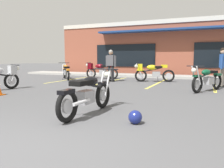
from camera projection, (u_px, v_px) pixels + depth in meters
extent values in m
plane|color=#515154|center=(123.00, 100.00, 6.66)|extent=(80.00, 80.00, 0.00)
cube|color=#A8A59E|center=(170.00, 76.00, 14.55)|extent=(22.00, 1.80, 0.14)
cube|color=brown|center=(179.00, 49.00, 18.13)|extent=(18.38, 5.04, 3.99)
cube|color=beige|center=(175.00, 21.00, 15.59)|extent=(18.38, 0.06, 0.30)
cube|color=black|center=(125.00, 56.00, 17.29)|extent=(4.71, 0.06, 1.70)
cube|color=navy|center=(174.00, 29.00, 15.28)|extent=(11.03, 0.90, 0.12)
cube|color=#DBCC4C|center=(71.00, 79.00, 13.27)|extent=(0.12, 4.80, 0.01)
cube|color=#DBCC4C|center=(111.00, 81.00, 12.27)|extent=(0.12, 4.80, 0.01)
cube|color=#DBCC4C|center=(158.00, 83.00, 11.27)|extent=(0.12, 4.80, 0.01)
cube|color=#DBCC4C|center=(214.00, 85.00, 10.27)|extent=(0.12, 4.80, 0.01)
torus|color=black|center=(67.00, 106.00, 4.30)|extent=(0.13, 0.64, 0.64)
cylinder|color=#B7B7BC|center=(67.00, 106.00, 4.30)|extent=(0.07, 0.29, 0.29)
torus|color=black|center=(103.00, 95.00, 5.58)|extent=(0.13, 0.64, 0.64)
cylinder|color=#B7B7BC|center=(103.00, 95.00, 5.58)|extent=(0.07, 0.29, 0.29)
cylinder|color=silver|center=(102.00, 82.00, 5.68)|extent=(0.06, 0.33, 0.66)
cylinder|color=silver|center=(108.00, 82.00, 5.60)|extent=(0.06, 0.33, 0.66)
cylinder|color=black|center=(106.00, 69.00, 5.67)|extent=(0.66, 0.06, 0.03)
sphere|color=silver|center=(108.00, 74.00, 5.76)|extent=(0.18, 0.18, 0.17)
cube|color=black|center=(104.00, 83.00, 5.59)|extent=(0.16, 0.37, 0.06)
cube|color=#9E9EA3|center=(85.00, 97.00, 4.86)|extent=(0.26, 0.41, 0.28)
cylinder|color=silver|center=(81.00, 102.00, 4.47)|extent=(0.09, 0.55, 0.07)
cylinder|color=black|center=(90.00, 85.00, 5.01)|extent=(0.10, 0.94, 0.26)
ellipsoid|color=black|center=(91.00, 81.00, 5.02)|extent=(0.28, 0.49, 0.22)
cube|color=black|center=(82.00, 83.00, 4.70)|extent=(0.30, 0.53, 0.10)
cube|color=black|center=(66.00, 92.00, 4.25)|extent=(0.18, 0.37, 0.08)
cylinder|color=black|center=(77.00, 109.00, 4.90)|extent=(0.14, 0.03, 0.29)
torus|color=black|center=(12.00, 81.00, 9.10)|extent=(0.27, 0.64, 0.64)
cylinder|color=#B7B7BC|center=(12.00, 81.00, 9.10)|extent=(0.13, 0.29, 0.29)
cylinder|color=silver|center=(12.00, 73.00, 9.20)|extent=(0.13, 0.32, 0.66)
cylinder|color=silver|center=(15.00, 73.00, 9.09)|extent=(0.13, 0.32, 0.66)
cylinder|color=black|center=(15.00, 65.00, 9.17)|extent=(0.64, 0.21, 0.03)
sphere|color=silver|center=(17.00, 68.00, 9.25)|extent=(0.21, 0.21, 0.17)
cube|color=silver|center=(12.00, 74.00, 9.10)|extent=(0.23, 0.38, 0.06)
cube|color=silver|center=(12.00, 70.00, 9.09)|extent=(0.33, 0.31, 0.36)
torus|color=black|center=(169.00, 76.00, 11.81)|extent=(0.64, 0.29, 0.64)
cylinder|color=#B7B7BC|center=(169.00, 76.00, 11.81)|extent=(0.29, 0.14, 0.29)
torus|color=black|center=(141.00, 76.00, 11.96)|extent=(0.64, 0.29, 0.64)
cylinder|color=#B7B7BC|center=(141.00, 76.00, 11.96)|extent=(0.29, 0.14, 0.29)
cylinder|color=silver|center=(139.00, 70.00, 11.85)|extent=(0.32, 0.14, 0.66)
cylinder|color=silver|center=(139.00, 69.00, 12.03)|extent=(0.32, 0.14, 0.66)
cylinder|color=black|center=(138.00, 63.00, 11.91)|extent=(0.23, 0.64, 0.03)
sphere|color=silver|center=(136.00, 66.00, 11.93)|extent=(0.21, 0.21, 0.17)
cube|color=yellow|center=(140.00, 70.00, 11.93)|extent=(0.39, 0.24, 0.06)
cube|color=#9E9EA3|center=(156.00, 74.00, 11.87)|extent=(0.45, 0.35, 0.28)
cylinder|color=silver|center=(163.00, 75.00, 11.98)|extent=(0.55, 0.23, 0.07)
cylinder|color=black|center=(152.00, 70.00, 11.86)|extent=(0.92, 0.34, 0.26)
ellipsoid|color=yellow|center=(152.00, 67.00, 11.86)|extent=(0.59, 0.44, 0.26)
cube|color=yellow|center=(140.00, 67.00, 11.92)|extent=(0.31, 0.34, 0.36)
cube|color=black|center=(158.00, 67.00, 11.82)|extent=(0.45, 0.35, 0.10)
cube|color=yellow|center=(164.00, 66.00, 11.78)|extent=(0.36, 0.29, 0.16)
cylinder|color=black|center=(158.00, 79.00, 11.72)|extent=(0.06, 0.14, 0.29)
torus|color=black|center=(113.00, 74.00, 13.42)|extent=(0.64, 0.13, 0.64)
cylinder|color=#B7B7BC|center=(113.00, 74.00, 13.42)|extent=(0.29, 0.07, 0.29)
torus|color=black|center=(91.00, 73.00, 13.92)|extent=(0.64, 0.13, 0.64)
cylinder|color=#B7B7BC|center=(91.00, 73.00, 13.92)|extent=(0.29, 0.07, 0.29)
cylinder|color=silver|center=(89.00, 68.00, 13.84)|extent=(0.33, 0.06, 0.66)
cylinder|color=silver|center=(90.00, 68.00, 14.00)|extent=(0.33, 0.06, 0.66)
cylinder|color=black|center=(88.00, 63.00, 13.91)|extent=(0.06, 0.66, 0.03)
sphere|color=silver|center=(87.00, 65.00, 13.96)|extent=(0.18, 0.18, 0.17)
cube|color=maroon|center=(90.00, 68.00, 13.90)|extent=(0.37, 0.16, 0.06)
cube|color=#9E9EA3|center=(103.00, 72.00, 13.63)|extent=(0.41, 0.26, 0.28)
cylinder|color=silver|center=(110.00, 73.00, 13.64)|extent=(0.55, 0.10, 0.07)
cylinder|color=black|center=(100.00, 68.00, 13.68)|extent=(0.94, 0.10, 0.26)
ellipsoid|color=maroon|center=(99.00, 66.00, 13.68)|extent=(0.53, 0.32, 0.26)
cube|color=maroon|center=(90.00, 66.00, 13.89)|extent=(0.25, 0.29, 0.36)
cube|color=black|center=(105.00, 66.00, 13.55)|extent=(0.41, 0.26, 0.10)
cube|color=maroon|center=(109.00, 65.00, 13.45)|extent=(0.33, 0.21, 0.16)
cylinder|color=black|center=(103.00, 77.00, 13.47)|extent=(0.03, 0.14, 0.29)
torus|color=black|center=(68.00, 75.00, 12.55)|extent=(0.50, 0.54, 0.64)
cylinder|color=#B7B7BC|center=(68.00, 75.00, 12.55)|extent=(0.24, 0.25, 0.29)
torus|color=black|center=(65.00, 73.00, 13.90)|extent=(0.50, 0.54, 0.64)
cylinder|color=#B7B7BC|center=(65.00, 73.00, 13.90)|extent=(0.24, 0.25, 0.29)
cylinder|color=silver|center=(63.00, 68.00, 13.93)|extent=(0.25, 0.27, 0.66)
cylinder|color=silver|center=(66.00, 68.00, 13.99)|extent=(0.25, 0.27, 0.66)
cylinder|color=black|center=(64.00, 63.00, 13.99)|extent=(0.51, 0.47, 0.03)
sphere|color=silver|center=(64.00, 65.00, 14.09)|extent=(0.24, 0.24, 0.17)
cube|color=orange|center=(64.00, 68.00, 13.90)|extent=(0.35, 0.36, 0.06)
cube|color=#9E9EA3|center=(66.00, 73.00, 13.14)|extent=(0.45, 0.46, 0.28)
cylinder|color=silver|center=(70.00, 74.00, 12.84)|extent=(0.42, 0.45, 0.07)
cylinder|color=black|center=(66.00, 68.00, 13.30)|extent=(0.68, 0.74, 0.26)
ellipsoid|color=orange|center=(66.00, 67.00, 13.31)|extent=(0.52, 0.53, 0.22)
cube|color=black|center=(67.00, 67.00, 12.97)|extent=(0.56, 0.57, 0.10)
cube|color=orange|center=(68.00, 70.00, 12.50)|extent=(0.36, 0.37, 0.08)
cylinder|color=black|center=(64.00, 77.00, 13.04)|extent=(0.12, 0.11, 0.29)
torus|color=black|center=(217.00, 82.00, 8.87)|extent=(0.39, 0.61, 0.64)
cylinder|color=#B7B7BC|center=(217.00, 82.00, 8.87)|extent=(0.19, 0.28, 0.29)
torus|color=black|center=(197.00, 84.00, 7.96)|extent=(0.39, 0.61, 0.64)
cylinder|color=#B7B7BC|center=(197.00, 84.00, 7.96)|extent=(0.19, 0.28, 0.29)
cylinder|color=silver|center=(199.00, 75.00, 7.80)|extent=(0.19, 0.31, 0.66)
cylinder|color=silver|center=(194.00, 75.00, 7.93)|extent=(0.19, 0.31, 0.66)
cylinder|color=black|center=(195.00, 66.00, 7.78)|extent=(0.60, 0.34, 0.03)
sphere|color=silver|center=(194.00, 70.00, 7.74)|extent=(0.23, 0.23, 0.17)
cube|color=#0F4C2D|center=(197.00, 76.00, 7.90)|extent=(0.29, 0.38, 0.06)
cube|color=#9E9EA3|center=(209.00, 81.00, 8.46)|extent=(0.40, 0.47, 0.28)
cylinder|color=silver|center=(210.00, 81.00, 8.80)|extent=(0.32, 0.52, 0.07)
cylinder|color=black|center=(206.00, 74.00, 8.30)|extent=(0.49, 0.86, 0.26)
ellipsoid|color=#0F4C2D|center=(206.00, 72.00, 8.28)|extent=(0.45, 0.55, 0.22)
cube|color=black|center=(211.00, 72.00, 8.51)|extent=(0.49, 0.59, 0.10)
cube|color=#0F4C2D|center=(218.00, 74.00, 8.85)|extent=(0.31, 0.39, 0.08)
cylinder|color=black|center=(214.00, 88.00, 8.39)|extent=(0.13, 0.08, 0.29)
cube|color=black|center=(110.00, 81.00, 12.08)|extent=(0.12, 0.25, 0.08)
cube|color=black|center=(113.00, 81.00, 11.99)|extent=(0.12, 0.25, 0.08)
cylinder|color=black|center=(109.00, 73.00, 12.00)|extent=(0.16, 0.16, 0.80)
cylinder|color=black|center=(113.00, 73.00, 11.90)|extent=(0.16, 0.16, 0.80)
cube|color=#4C4C51|center=(111.00, 60.00, 11.88)|extent=(0.40, 0.25, 0.56)
cylinder|color=#4C4C51|center=(107.00, 61.00, 12.00)|extent=(0.11, 0.11, 0.58)
cylinder|color=#4C4C51|center=(115.00, 61.00, 11.77)|extent=(0.11, 0.11, 0.58)
sphere|color=#A07556|center=(111.00, 53.00, 11.83)|extent=(0.24, 0.24, 0.22)
sphere|color=gray|center=(111.00, 52.00, 11.82)|extent=(0.23, 0.23, 0.21)
cube|color=black|center=(223.00, 86.00, 9.70)|extent=(0.25, 0.14, 0.08)
cube|color=black|center=(222.00, 87.00, 9.53)|extent=(0.25, 0.14, 0.08)
cylinder|color=slate|center=(222.00, 76.00, 9.68)|extent=(0.17, 0.17, 0.80)
cylinder|color=slate|center=(222.00, 77.00, 9.51)|extent=(0.17, 0.17, 0.80)
cube|color=#23478C|center=(223.00, 61.00, 9.52)|extent=(0.28, 0.41, 0.56)
cylinder|color=#23478C|center=(223.00, 62.00, 9.73)|extent=(0.12, 0.12, 0.58)
cylinder|color=#23478C|center=(222.00, 62.00, 9.31)|extent=(0.12, 0.12, 0.58)
sphere|color=tan|center=(223.00, 51.00, 9.47)|extent=(0.26, 0.26, 0.22)
sphere|color=black|center=(223.00, 50.00, 9.47)|extent=(0.24, 0.24, 0.21)
sphere|color=navy|center=(135.00, 117.00, 4.23)|extent=(0.26, 0.26, 0.26)
cube|color=black|center=(137.00, 116.00, 4.32)|extent=(0.18, 0.03, 0.09)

